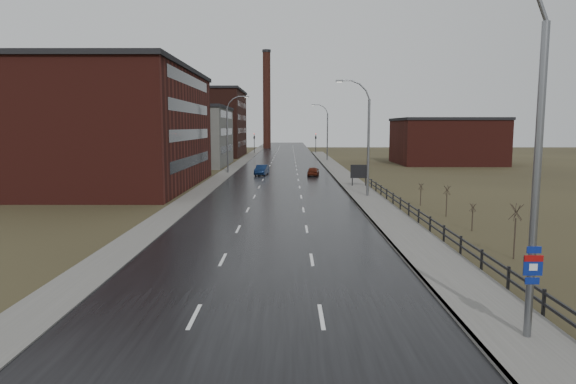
{
  "coord_description": "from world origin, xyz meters",
  "views": [
    {
      "loc": [
        1.14,
        -13.81,
        6.87
      ],
      "look_at": [
        1.06,
        16.58,
        3.0
      ],
      "focal_mm": 32.0,
      "sensor_mm": 36.0,
      "label": 1
    }
  ],
  "objects_px": {
    "billboard": "(359,172)",
    "car_far": "(313,172)",
    "streetlight_main": "(528,153)",
    "car_near": "(262,170)"
  },
  "relations": [
    {
      "from": "billboard",
      "to": "car_far",
      "type": "distance_m",
      "value": 13.98
    },
    {
      "from": "streetlight_main",
      "to": "car_far",
      "type": "height_order",
      "value": "streetlight_main"
    },
    {
      "from": "streetlight_main",
      "to": "car_near",
      "type": "distance_m",
      "value": 58.45
    },
    {
      "from": "billboard",
      "to": "car_near",
      "type": "bearing_deg",
      "value": 129.15
    },
    {
      "from": "car_near",
      "to": "car_far",
      "type": "bearing_deg",
      "value": -4.03
    },
    {
      "from": "billboard",
      "to": "car_far",
      "type": "bearing_deg",
      "value": 109.35
    },
    {
      "from": "billboard",
      "to": "car_near",
      "type": "height_order",
      "value": "billboard"
    },
    {
      "from": "car_near",
      "to": "streetlight_main",
      "type": "bearing_deg",
      "value": -71.55
    },
    {
      "from": "car_far",
      "to": "billboard",
      "type": "bearing_deg",
      "value": 115.69
    },
    {
      "from": "streetlight_main",
      "to": "car_far",
      "type": "distance_m",
      "value": 56.05
    }
  ]
}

